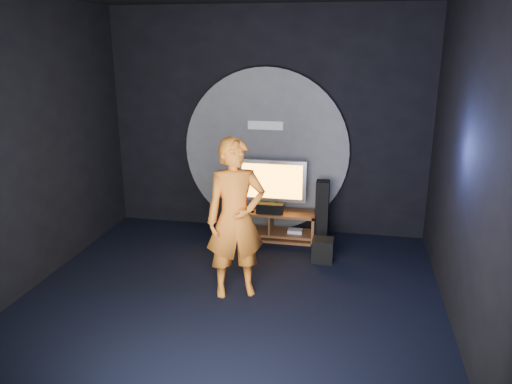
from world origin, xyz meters
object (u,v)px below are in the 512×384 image
(tv, at_px, (272,183))
(tower_speaker_right, at_px, (322,212))
(player, at_px, (236,219))
(media_console, at_px, (271,226))
(tower_speaker_left, at_px, (222,206))
(subwoofer, at_px, (323,250))

(tv, bearing_deg, tower_speaker_right, -5.68)
(tv, bearing_deg, player, -93.61)
(media_console, relative_size, tower_speaker_left, 1.41)
(tower_speaker_left, bearing_deg, player, -70.22)
(tower_speaker_left, height_order, tower_speaker_right, same)
(media_console, bearing_deg, tower_speaker_left, -179.84)
(player, bearing_deg, tower_speaker_left, 86.69)
(tower_speaker_right, relative_size, subwoofer, 3.04)
(tower_speaker_right, relative_size, player, 0.50)
(tower_speaker_right, height_order, player, player)
(tv, distance_m, subwoofer, 1.35)
(subwoofer, bearing_deg, media_console, 140.62)
(media_console, distance_m, player, 2.00)
(tv, xyz_separation_m, tower_speaker_right, (0.78, -0.08, -0.39))
(tower_speaker_left, bearing_deg, tv, 5.09)
(media_console, height_order, subwoofer, media_console)
(player, bearing_deg, subwoofer, 26.62)
(tower_speaker_left, distance_m, tower_speaker_right, 1.56)
(tv, relative_size, tower_speaker_left, 1.08)
(media_console, height_order, tv, tv)
(player, bearing_deg, tower_speaker_right, 40.66)
(tv, distance_m, tower_speaker_left, 0.88)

